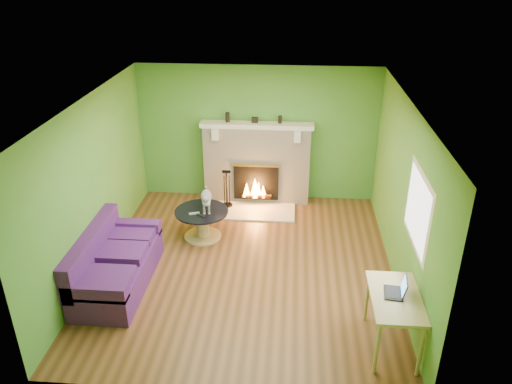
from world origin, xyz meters
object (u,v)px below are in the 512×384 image
at_px(desk, 395,303).
at_px(cat, 206,199).
at_px(coffee_table, 202,222).
at_px(sofa, 114,265).

distance_m(desk, cat, 3.64).
bearing_deg(coffee_table, cat, 32.01).
xyz_separation_m(sofa, desk, (3.81, -1.00, 0.34)).
relative_size(sofa, cat, 2.97).
distance_m(coffee_table, desk, 3.69).
xyz_separation_m(sofa, cat, (1.12, 1.46, 0.38)).
distance_m(sofa, cat, 1.88).
relative_size(sofa, desk, 1.84).
bearing_deg(desk, cat, 137.50).
height_order(coffee_table, cat, cat).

